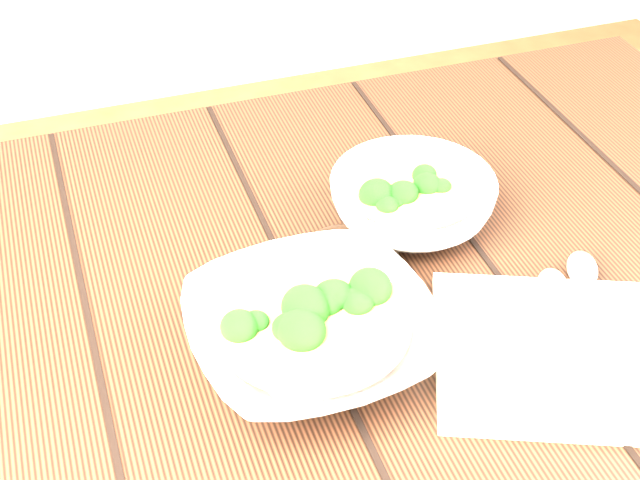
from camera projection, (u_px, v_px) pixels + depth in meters
table at (324, 385)px, 0.94m from camera, size 1.20×0.80×0.75m
soup_bowl_front at (312, 332)px, 0.79m from camera, size 0.23×0.23×0.06m
soup_bowl_back at (412, 200)px, 0.95m from camera, size 0.23×0.23×0.06m
trivet at (349, 260)px, 0.90m from camera, size 0.13×0.13×0.03m
napkin at (566, 354)px, 0.81m from camera, size 0.29×0.27×0.01m
spoon_left at (554, 314)px, 0.83m from camera, size 0.11×0.18×0.01m
spoon_right at (584, 294)px, 0.85m from camera, size 0.11×0.18×0.01m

